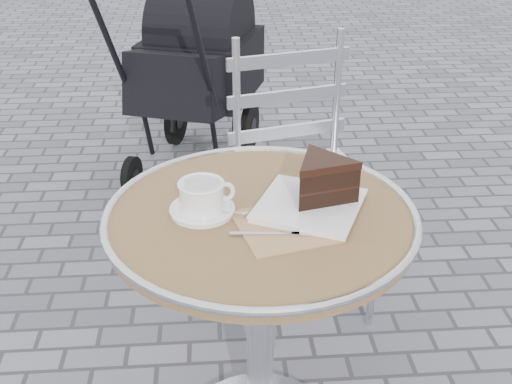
{
  "coord_description": "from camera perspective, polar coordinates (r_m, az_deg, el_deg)",
  "views": [
    {
      "loc": [
        -0.1,
        -1.25,
        1.47
      ],
      "look_at": [
        -0.01,
        0.01,
        0.78
      ],
      "focal_mm": 45.0,
      "sensor_mm": 36.0,
      "label": 1
    }
  ],
  "objects": [
    {
      "name": "cake_plate_set",
      "position": [
        1.46,
        5.61,
        0.58
      ],
      "size": [
        0.35,
        0.34,
        0.12
      ],
      "rotation": [
        0.0,
        0.0,
        -0.43
      ],
      "color": "tan",
      "rests_on": "cafe_table"
    },
    {
      "name": "cafe_table",
      "position": [
        1.54,
        0.41,
        -7.16
      ],
      "size": [
        0.72,
        0.72,
        0.74
      ],
      "color": "silver",
      "rests_on": "ground"
    },
    {
      "name": "cappuccino_set",
      "position": [
        1.45,
        -4.77,
        -0.64
      ],
      "size": [
        0.17,
        0.14,
        0.07
      ],
      "rotation": [
        0.0,
        0.0,
        0.28
      ],
      "color": "white",
      "rests_on": "cafe_table"
    },
    {
      "name": "baby_stroller",
      "position": [
        3.18,
        -5.41,
        9.97
      ],
      "size": [
        0.74,
        1.08,
        1.03
      ],
      "rotation": [
        0.0,
        0.0,
        -0.33
      ],
      "color": "black",
      "rests_on": "ground"
    },
    {
      "name": "bistro_chair",
      "position": [
        2.15,
        3.56,
        4.12
      ],
      "size": [
        0.52,
        0.52,
        0.94
      ],
      "rotation": [
        0.0,
        0.0,
        0.25
      ],
      "color": "silver",
      "rests_on": "ground"
    }
  ]
}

